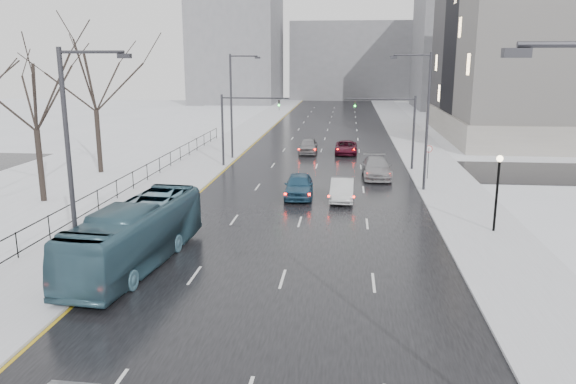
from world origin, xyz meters
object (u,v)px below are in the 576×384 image
(streetlight_l_near, at_px, (74,159))
(streetlight_l_far, at_px, (234,101))
(tree_park_d, at_px, (44,202))
(mast_signal_right, at_px, (401,124))
(sedan_center_far, at_px, (308,146))
(no_uturn_sign, at_px, (429,152))
(sedan_right_near, at_px, (342,190))
(tree_park_e, at_px, (101,173))
(sedan_center_near, at_px, (299,186))
(sedan_right_far, at_px, (376,168))
(mast_signal_left, at_px, (234,122))
(lamppost_r_mid, at_px, (498,182))
(streetlight_r_mid, at_px, (424,115))
(sedan_right_cross, at_px, (346,147))
(bus, at_px, (136,235))

(streetlight_l_near, height_order, streetlight_l_far, same)
(tree_park_d, xyz_separation_m, mast_signal_right, (25.13, 14.00, 4.11))
(sedan_center_far, bearing_deg, no_uturn_sign, -49.59)
(sedan_right_near, bearing_deg, tree_park_e, 161.34)
(mast_signal_right, bearing_deg, sedan_center_near, -126.31)
(sedan_right_far, bearing_deg, no_uturn_sign, -9.27)
(sedan_center_near, height_order, sedan_right_far, sedan_center_near)
(streetlight_l_far, height_order, mast_signal_right, streetlight_l_far)
(mast_signal_left, height_order, sedan_center_near, mast_signal_left)
(streetlight_l_far, distance_m, mast_signal_left, 4.36)
(sedan_center_near, bearing_deg, lamppost_r_mid, -34.21)
(mast_signal_right, height_order, mast_signal_left, same)
(tree_park_e, height_order, streetlight_l_near, streetlight_l_near)
(sedan_center_near, distance_m, sedan_right_far, 9.33)
(streetlight_l_near, distance_m, mast_signal_right, 32.03)
(mast_signal_left, relative_size, no_uturn_sign, 2.41)
(streetlight_l_near, bearing_deg, sedan_center_near, 66.27)
(streetlight_l_near, relative_size, sedan_right_far, 1.79)
(streetlight_r_mid, distance_m, lamppost_r_mid, 10.73)
(streetlight_r_mid, distance_m, no_uturn_sign, 5.30)
(streetlight_l_far, distance_m, sedan_right_far, 15.99)
(tree_park_e, relative_size, mast_signal_left, 2.08)
(mast_signal_left, relative_size, sedan_right_cross, 1.35)
(streetlight_l_near, distance_m, sedan_right_far, 28.34)
(tree_park_e, relative_size, mast_signal_right, 2.08)
(streetlight_l_near, bearing_deg, sedan_right_far, 61.51)
(sedan_center_far, bearing_deg, sedan_right_cross, 0.45)
(tree_park_e, xyz_separation_m, sedan_right_far, (23.36, 0.55, 0.85))
(sedan_right_far, bearing_deg, streetlight_l_far, 149.28)
(sedan_center_near, bearing_deg, streetlight_l_near, -116.07)
(lamppost_r_mid, xyz_separation_m, sedan_right_far, (-5.84, 14.55, -2.09))
(tree_park_e, xyz_separation_m, no_uturn_sign, (27.40, 0.00, 2.30))
(sedan_right_cross, height_order, sedan_center_far, sedan_center_far)
(no_uturn_sign, distance_m, sedan_right_far, 4.33)
(tree_park_e, height_order, mast_signal_left, tree_park_e)
(no_uturn_sign, xyz_separation_m, sedan_center_near, (-9.80, -6.79, -1.44))
(no_uturn_sign, height_order, sedan_center_far, no_uturn_sign)
(no_uturn_sign, xyz_separation_m, sedan_right_far, (-4.04, 0.55, -1.45))
(mast_signal_left, bearing_deg, sedan_center_near, -58.05)
(tree_park_d, xyz_separation_m, lamppost_r_mid, (28.80, -4.00, 2.94))
(bus, bearing_deg, sedan_center_far, 85.45)
(streetlight_l_far, bearing_deg, tree_park_e, -141.43)
(tree_park_d, xyz_separation_m, streetlight_l_near, (9.63, -14.00, 5.62))
(streetlight_r_mid, height_order, sedan_right_cross, streetlight_r_mid)
(sedan_center_far, bearing_deg, sedan_right_near, -79.70)
(mast_signal_right, distance_m, mast_signal_left, 14.65)
(tree_park_e, bearing_deg, sedan_right_cross, 30.26)
(sedan_right_far, bearing_deg, sedan_right_near, -110.37)
(no_uturn_sign, distance_m, sedan_center_near, 12.01)
(tree_park_d, bearing_deg, mast_signal_right, 29.12)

